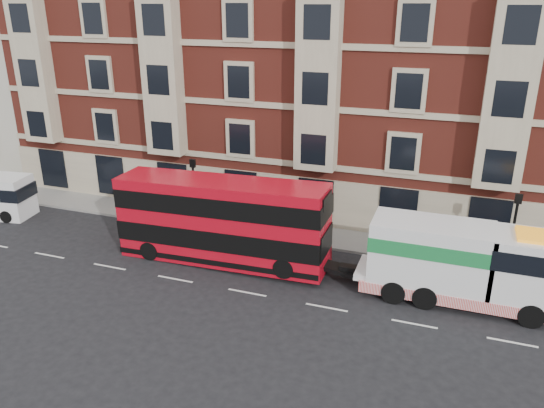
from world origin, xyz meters
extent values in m
plane|color=black|center=(0.00, 0.00, 0.00)|extent=(120.00, 120.00, 0.00)
cube|color=slate|center=(0.00, 7.50, 0.07)|extent=(90.00, 3.00, 0.15)
cube|color=maroon|center=(0.50, 15.00, 9.00)|extent=(45.00, 12.00, 18.00)
cylinder|color=black|center=(-6.00, 6.20, 2.15)|extent=(0.14, 0.14, 4.00)
cube|color=black|center=(-6.00, 6.20, 4.25)|extent=(0.35, 0.15, 0.50)
cylinder|color=black|center=(12.00, 6.20, 2.15)|extent=(0.14, 0.14, 4.00)
cube|color=black|center=(12.00, 6.20, 4.25)|extent=(0.35, 0.15, 0.50)
cube|color=red|center=(-2.51, 2.67, 2.40)|extent=(11.44, 2.55, 4.50)
cube|color=black|center=(-2.51, 2.67, 1.74)|extent=(11.48, 2.61, 1.07)
cube|color=black|center=(-2.51, 2.67, 3.58)|extent=(11.48, 2.61, 1.02)
cylinder|color=black|center=(-6.40, 1.51, 0.53)|extent=(1.06, 0.33, 1.06)
cylinder|color=black|center=(-6.40, 3.82, 0.53)|extent=(1.06, 0.33, 1.06)
cylinder|color=black|center=(1.37, 1.51, 0.84)|extent=(1.06, 0.33, 1.06)
cylinder|color=black|center=(1.37, 3.82, 0.84)|extent=(1.06, 0.33, 1.06)
cube|color=white|center=(9.49, 2.67, 0.97)|extent=(9.19, 2.35, 0.31)
cube|color=white|center=(12.45, 2.67, 2.30)|extent=(3.27, 2.55, 2.96)
cube|color=white|center=(8.26, 2.67, 2.35)|extent=(5.52, 2.55, 2.96)
cube|color=#1A7739|center=(8.26, 2.67, 2.86)|extent=(5.57, 2.59, 0.72)
cube|color=red|center=(9.28, 2.67, 0.61)|extent=(8.17, 2.61, 0.56)
cylinder|color=black|center=(12.76, 1.51, 0.56)|extent=(1.12, 0.36, 1.12)
cylinder|color=black|center=(12.76, 3.82, 0.56)|extent=(1.12, 0.36, 1.12)
cylinder|color=black|center=(8.26, 1.51, 0.56)|extent=(1.12, 0.41, 1.12)
cylinder|color=black|center=(8.26, 3.82, 0.56)|extent=(1.12, 0.41, 1.12)
cylinder|color=black|center=(6.83, 1.51, 0.56)|extent=(1.12, 0.41, 1.12)
cylinder|color=black|center=(6.83, 3.82, 0.56)|extent=(1.12, 0.41, 1.12)
cylinder|color=black|center=(-17.90, 2.92, 0.40)|extent=(0.83, 0.39, 0.80)
cylinder|color=black|center=(-18.21, 4.91, 0.40)|extent=(0.83, 0.39, 0.80)
imported|color=#1C2D38|center=(-10.38, 6.15, 1.03)|extent=(0.67, 0.46, 1.76)
camera|label=1|loc=(8.78, -20.92, 13.42)|focal=35.00mm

